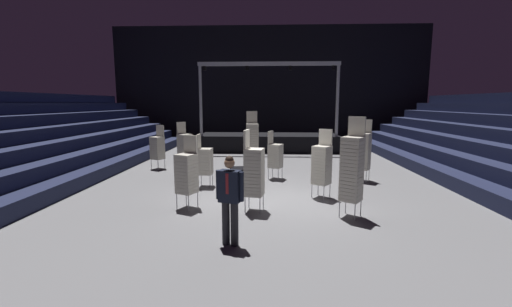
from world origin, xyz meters
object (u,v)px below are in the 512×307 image
(chair_stack_front_right, at_px, (187,172))
(chair_stack_rear_left, at_px, (275,155))
(man_with_tie, at_px, (230,195))
(chair_stack_aisle_left, at_px, (352,168))
(chair_stack_rear_centre, at_px, (254,171))
(equipment_road_case, at_px, (245,178))
(chair_stack_mid_left, at_px, (157,147))
(chair_stack_mid_right, at_px, (363,150))
(chair_stack_mid_centre, at_px, (185,147))
(chair_stack_rear_right, at_px, (205,160))
(stage_riser, at_px, (268,141))
(chair_stack_front_left, at_px, (322,164))
(chair_stack_aisle_right, at_px, (252,143))

(chair_stack_front_right, height_order, chair_stack_rear_left, chair_stack_front_right)
(man_with_tie, distance_m, chair_stack_aisle_left, 3.18)
(chair_stack_rear_centre, bearing_deg, equipment_road_case, -158.37)
(chair_stack_front_right, relative_size, chair_stack_mid_left, 1.05)
(chair_stack_front_right, distance_m, chair_stack_mid_right, 6.31)
(chair_stack_front_right, height_order, chair_stack_rear_centre, chair_stack_rear_centre)
(man_with_tie, height_order, chair_stack_mid_right, chair_stack_mid_right)
(chair_stack_mid_centre, distance_m, chair_stack_rear_right, 2.53)
(stage_riser, bearing_deg, chair_stack_aisle_left, -79.72)
(stage_riser, distance_m, chair_stack_mid_centre, 7.01)
(chair_stack_mid_centre, distance_m, equipment_road_case, 3.64)
(chair_stack_mid_right, xyz_separation_m, chair_stack_rear_left, (-3.05, 0.20, -0.21))
(chair_stack_rear_right, bearing_deg, chair_stack_front_right, 1.61)
(chair_stack_front_left, relative_size, chair_stack_rear_right, 1.15)
(chair_stack_rear_left, distance_m, chair_stack_aisle_left, 4.40)
(equipment_road_case, bearing_deg, chair_stack_front_left, -20.44)
(chair_stack_mid_left, distance_m, chair_stack_rear_centre, 6.78)
(stage_riser, height_order, chair_stack_rear_left, stage_riser)
(chair_stack_mid_left, height_order, chair_stack_aisle_left, chair_stack_aisle_left)
(chair_stack_mid_right, distance_m, chair_stack_aisle_left, 4.05)
(chair_stack_rear_left, xyz_separation_m, equipment_road_case, (-0.97, -1.54, -0.51))
(chair_stack_rear_centre, bearing_deg, chair_stack_aisle_left, 92.46)
(chair_stack_front_left, height_order, chair_stack_aisle_left, chair_stack_aisle_left)
(stage_riser, relative_size, chair_stack_mid_left, 4.33)
(chair_stack_mid_right, xyz_separation_m, chair_stack_rear_right, (-5.35, -1.04, -0.21))
(chair_stack_mid_centre, bearing_deg, chair_stack_aisle_left, 84.82)
(chair_stack_rear_right, bearing_deg, chair_stack_mid_left, -136.24)
(chair_stack_front_left, bearing_deg, chair_stack_rear_right, 18.05)
(chair_stack_front_right, distance_m, chair_stack_aisle_left, 4.10)
(chair_stack_aisle_right, bearing_deg, chair_stack_mid_right, 158.75)
(chair_stack_mid_right, height_order, chair_stack_rear_right, chair_stack_mid_right)
(chair_stack_mid_right, bearing_deg, chair_stack_aisle_left, 101.36)
(stage_riser, xyz_separation_m, man_with_tie, (-0.64, -12.92, 0.43))
(chair_stack_rear_centre, bearing_deg, chair_stack_mid_centre, -136.55)
(man_with_tie, bearing_deg, chair_stack_front_right, -40.53)
(chair_stack_mid_centre, distance_m, chair_stack_rear_left, 3.66)
(chair_stack_rear_right, bearing_deg, chair_stack_aisle_left, 57.50)
(chair_stack_mid_right, relative_size, chair_stack_rear_right, 1.25)
(chair_stack_front_left, height_order, chair_stack_rear_left, chair_stack_front_left)
(chair_stack_aisle_right, relative_size, equipment_road_case, 2.66)
(equipment_road_case, bearing_deg, chair_stack_mid_left, 140.65)
(chair_stack_rear_right, height_order, chair_stack_aisle_left, chair_stack_aisle_left)
(chair_stack_mid_left, relative_size, chair_stack_rear_left, 1.05)
(chair_stack_rear_centre, xyz_separation_m, equipment_road_case, (-0.39, 2.13, -0.68))
(chair_stack_aisle_left, bearing_deg, equipment_road_case, -7.57)
(chair_stack_front_right, distance_m, chair_stack_rear_left, 4.20)
(chair_stack_rear_left, relative_size, chair_stack_rear_right, 1.00)
(chair_stack_front_right, bearing_deg, chair_stack_front_left, -138.33)
(chair_stack_rear_right, xyz_separation_m, equipment_road_case, (1.32, -0.31, -0.51))
(chair_stack_mid_centre, xyz_separation_m, chair_stack_aisle_right, (2.66, -0.24, 0.21))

